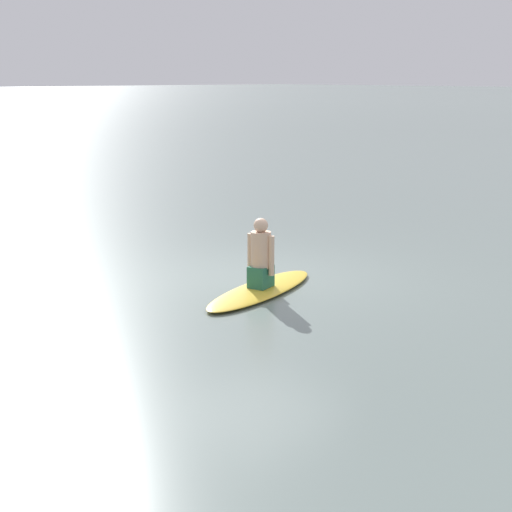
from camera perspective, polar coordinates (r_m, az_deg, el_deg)
The scene contains 3 objects.
ground_plane at distance 12.54m, azimuth 0.20°, elevation -1.47°, with size 400.00×400.00×0.00m, color slate.
surfboard at distance 11.56m, azimuth 0.36°, elevation -2.52°, with size 2.66×0.73×0.09m, color gold.
person_paddler at distance 11.43m, azimuth 0.36°, elevation -0.01°, with size 0.46×0.41×1.05m.
Camera 1 is at (8.79, -8.35, 3.19)m, focal length 53.84 mm.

